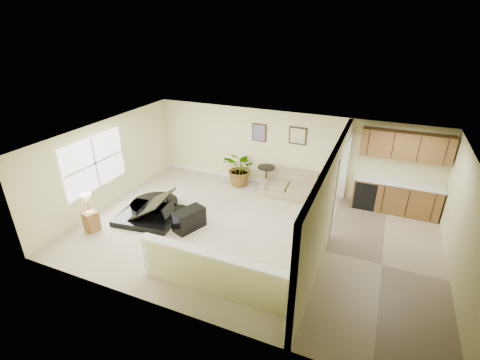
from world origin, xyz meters
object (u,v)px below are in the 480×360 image
at_px(piano_bench, 189,219).
at_px(loveseat, 289,184).
at_px(accent_table, 266,175).
at_px(lamp_stand, 90,215).
at_px(small_plant, 317,201).
at_px(palm_plant, 241,169).
at_px(piano, 149,195).

xyz_separation_m(piano_bench, loveseat, (1.86, 2.94, 0.08)).
height_order(accent_table, lamp_stand, lamp_stand).
xyz_separation_m(loveseat, accent_table, (-0.76, 0.00, 0.16)).
distance_m(loveseat, small_plant, 1.12).
bearing_deg(palm_plant, small_plant, -10.60).
bearing_deg(piano_bench, loveseat, 57.64).
relative_size(palm_plant, small_plant, 2.73).
height_order(piano, piano_bench, piano).
height_order(piano, loveseat, piano).
xyz_separation_m(loveseat, lamp_stand, (-4.15, -4.01, 0.09)).
distance_m(piano, small_plant, 4.79).
bearing_deg(palm_plant, lamp_stand, -122.01).
height_order(loveseat, lamp_stand, lamp_stand).
distance_m(piano_bench, palm_plant, 2.97).
bearing_deg(piano_bench, accent_table, 69.41).
height_order(small_plant, lamp_stand, lamp_stand).
bearing_deg(piano_bench, small_plant, 40.68).
xyz_separation_m(accent_table, small_plant, (1.75, -0.48, -0.32)).
bearing_deg(lamp_stand, piano_bench, 25.23).
xyz_separation_m(piano, loveseat, (3.19, 2.78, -0.28)).
distance_m(piano, palm_plant, 3.20).
height_order(piano_bench, lamp_stand, lamp_stand).
bearing_deg(loveseat, accent_table, 178.44).
bearing_deg(piano, palm_plant, 53.25).
bearing_deg(loveseat, piano_bench, -123.87).
relative_size(palm_plant, lamp_stand, 1.21).
bearing_deg(palm_plant, loveseat, -0.34).
xyz_separation_m(piano, piano_bench, (1.33, -0.15, -0.36)).
height_order(piano, palm_plant, piano).
relative_size(loveseat, small_plant, 3.57).
relative_size(accent_table, small_plant, 1.72).
xyz_separation_m(palm_plant, lamp_stand, (-2.52, -4.02, -0.14)).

